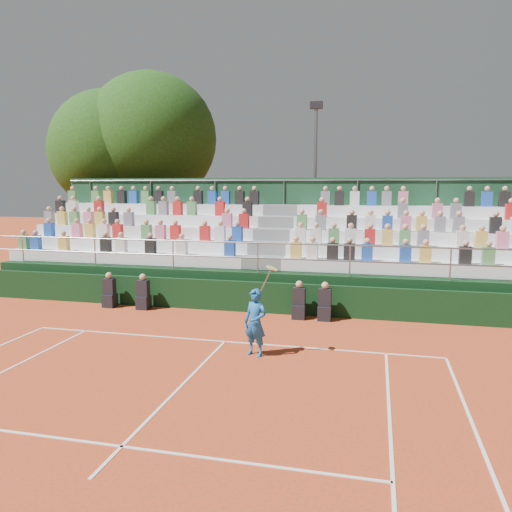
% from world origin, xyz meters
% --- Properties ---
extents(ground, '(90.00, 90.00, 0.00)m').
position_xyz_m(ground, '(0.00, 0.00, 0.00)').
color(ground, '#BF451F').
rests_on(ground, ground).
extents(courtside_wall, '(20.00, 0.15, 1.00)m').
position_xyz_m(courtside_wall, '(0.00, 3.20, 0.50)').
color(courtside_wall, black).
rests_on(courtside_wall, ground).
extents(line_officials, '(7.64, 0.40, 1.19)m').
position_xyz_m(line_officials, '(-1.18, 2.75, 0.48)').
color(line_officials, black).
rests_on(line_officials, ground).
extents(grandstand, '(20.00, 5.20, 4.40)m').
position_xyz_m(grandstand, '(-0.00, 6.44, 1.09)').
color(grandstand, black).
rests_on(grandstand, ground).
extents(tennis_player, '(0.88, 0.57, 2.22)m').
position_xyz_m(tennis_player, '(1.03, -0.84, 0.82)').
color(tennis_player, '#175DAC').
rests_on(tennis_player, ground).
extents(tree_west, '(6.25, 6.25, 9.04)m').
position_xyz_m(tree_west, '(-9.96, 12.01, 5.90)').
color(tree_west, '#3B2815').
rests_on(tree_west, ground).
extents(tree_east, '(6.81, 6.81, 9.91)m').
position_xyz_m(tree_east, '(-7.81, 12.48, 6.49)').
color(tree_east, '#3B2815').
rests_on(tree_east, ground).
extents(floodlight_mast, '(0.60, 0.25, 8.13)m').
position_xyz_m(floodlight_mast, '(0.76, 12.83, 4.74)').
color(floodlight_mast, gray).
rests_on(floodlight_mast, ground).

